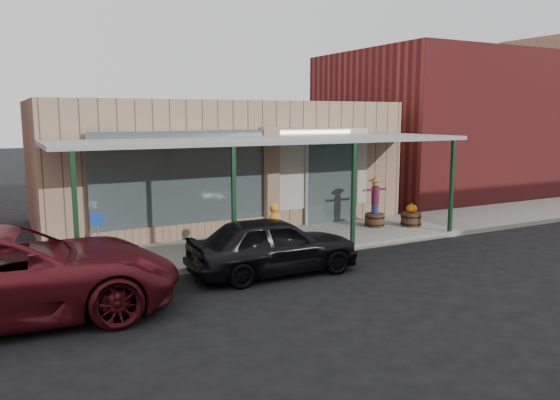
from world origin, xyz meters
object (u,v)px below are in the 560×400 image
car_maroon (6,274)px  parked_sedan (273,245)px  barrel_pumpkin (411,218)px  handicap_sign (98,235)px  barrel_scarecrow (375,210)px

car_maroon → parked_sedan: bearing=-82.0°
car_maroon → barrel_pumpkin: bearing=-73.1°
barrel_pumpkin → parked_sedan: (-6.26, -2.29, 0.28)m
barrel_pumpkin → handicap_sign: handicap_sign is taller
barrel_scarecrow → barrel_pumpkin: 1.24m
barrel_pumpkin → parked_sedan: 6.67m
parked_sedan → barrel_pumpkin: bearing=-68.6°
parked_sedan → barrel_scarecrow: bearing=-60.2°
barrel_scarecrow → car_maroon: barrel_scarecrow is taller
barrel_pumpkin → car_maroon: (-11.93, -2.63, 0.44)m
handicap_sign → barrel_scarecrow: bearing=26.0°
barrel_pumpkin → handicap_sign: (-10.00, -0.82, 0.63)m
parked_sedan → car_maroon: size_ratio=0.66×
barrel_scarecrow → parked_sedan: barrel_scarecrow is taller
barrel_scarecrow → car_maroon: bearing=172.8°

